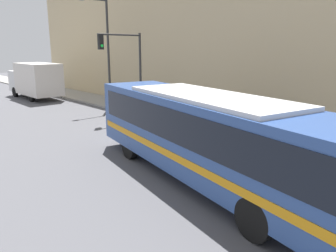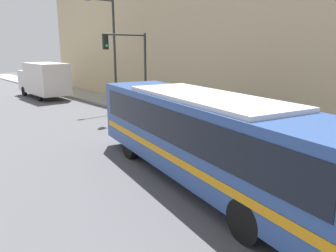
# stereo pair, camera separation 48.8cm
# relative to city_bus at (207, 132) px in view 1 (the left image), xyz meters

# --- Properties ---
(ground_plane) EXTENTS (120.00, 120.00, 0.00)m
(ground_plane) POSITION_rel_city_bus_xyz_m (0.57, -2.16, -1.79)
(ground_plane) COLOR #515156
(sidewalk) EXTENTS (3.14, 70.00, 0.13)m
(sidewalk) POSITION_rel_city_bus_xyz_m (6.64, 17.84, -1.72)
(sidewalk) COLOR gray
(sidewalk) RESTS_ON ground_plane
(building_facade) EXTENTS (6.00, 31.81, 11.61)m
(building_facade) POSITION_rel_city_bus_xyz_m (11.21, 14.74, 4.01)
(building_facade) COLOR tan
(building_facade) RESTS_ON ground_plane
(city_bus) EXTENTS (4.85, 12.26, 3.05)m
(city_bus) POSITION_rel_city_bus_xyz_m (0.00, 0.00, 0.00)
(city_bus) COLOR #2D4C8C
(city_bus) RESTS_ON ground_plane
(delivery_truck) EXTENTS (2.47, 6.89, 3.17)m
(delivery_truck) POSITION_rel_city_bus_xyz_m (3.24, 23.01, -0.08)
(delivery_truck) COLOR silver
(delivery_truck) RESTS_ON ground_plane
(fire_hydrant) EXTENTS (0.21, 0.28, 0.78)m
(fire_hydrant) POSITION_rel_city_bus_xyz_m (5.67, 2.83, -1.27)
(fire_hydrant) COLOR red
(fire_hydrant) RESTS_ON sidewalk
(traffic_light_pole) EXTENTS (3.28, 0.35, 5.31)m
(traffic_light_pole) POSITION_rel_city_bus_xyz_m (4.70, 10.98, 1.99)
(traffic_light_pole) COLOR #2D2D2D
(traffic_light_pole) RESTS_ON sidewalk
(parking_meter) EXTENTS (0.14, 0.14, 1.31)m
(parking_meter) POSITION_rel_city_bus_xyz_m (5.67, 7.33, -0.77)
(parking_meter) COLOR #2D2D2D
(parking_meter) RESTS_ON sidewalk
(street_lamp) EXTENTS (2.40, 0.28, 7.83)m
(street_lamp) POSITION_rel_city_bus_xyz_m (5.64, 15.00, 2.93)
(street_lamp) COLOR #2D2D2D
(street_lamp) RESTS_ON sidewalk
(pedestrian_near_corner) EXTENTS (0.34, 0.34, 1.75)m
(pedestrian_near_corner) POSITION_rel_city_bus_xyz_m (6.49, 11.14, -0.76)
(pedestrian_near_corner) COLOR #47382D
(pedestrian_near_corner) RESTS_ON sidewalk
(pedestrian_mid_block) EXTENTS (0.34, 0.34, 1.70)m
(pedestrian_mid_block) POSITION_rel_city_bus_xyz_m (7.08, 3.27, -0.79)
(pedestrian_mid_block) COLOR #47382D
(pedestrian_mid_block) RESTS_ON sidewalk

